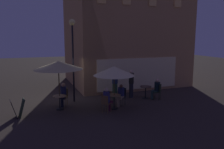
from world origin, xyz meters
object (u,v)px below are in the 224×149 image
(cafe_table_2, at_px, (146,90))
(cafe_chair_3, at_px, (159,90))
(patio_umbrella_0, at_px, (114,71))
(cafe_chair_2, at_px, (64,95))
(cafe_table_1, at_px, (60,100))
(patron_seated_2, at_px, (63,93))
(street_lamp_near_corner, at_px, (73,43))
(patio_umbrella_1, at_px, (58,65))
(patron_standing_5, at_px, (131,84))
(patron_standing_4, at_px, (115,84))
(patron_seated_1, at_px, (121,94))
(cafe_chair_1, at_px, (122,95))
(patron_seated_0, at_px, (107,99))
(patron_seated_3, at_px, (156,88))
(cafe_table_0, at_px, (114,99))
(menu_sandwich_board, at_px, (18,108))
(cafe_chair_0, at_px, (106,102))

(cafe_table_2, relative_size, cafe_chair_3, 0.80)
(patio_umbrella_0, xyz_separation_m, cafe_chair_2, (-2.33, 1.61, -1.44))
(cafe_table_1, height_order, cafe_chair_2, cafe_chair_2)
(cafe_chair_2, bearing_deg, patron_seated_2, 0.00)
(street_lamp_near_corner, distance_m, patio_umbrella_1, 1.92)
(patron_standing_5, bearing_deg, patron_seated_2, -90.46)
(cafe_chair_2, bearing_deg, patron_standing_4, 121.31)
(patio_umbrella_0, height_order, patron_standing_5, patio_umbrella_0)
(cafe_chair_3, height_order, patron_seated_1, patron_seated_1)
(patio_umbrella_0, bearing_deg, cafe_table_1, 161.54)
(cafe_chair_1, distance_m, cafe_chair_2, 3.19)
(cafe_table_1, relative_size, patron_seated_0, 0.58)
(patio_umbrella_1, height_order, patron_seated_3, patio_umbrella_1)
(cafe_table_2, relative_size, cafe_chair_2, 0.81)
(patron_seated_0, bearing_deg, cafe_table_0, -0.00)
(street_lamp_near_corner, xyz_separation_m, patron_seated_2, (-0.72, -0.64, -2.67))
(cafe_table_0, distance_m, patron_standing_4, 2.16)
(menu_sandwich_board, xyz_separation_m, cafe_chair_3, (7.78, 0.34, 0.13))
(patron_seated_2, height_order, patron_seated_3, patron_seated_3)
(cafe_chair_0, bearing_deg, patron_seated_1, -0.34)
(cafe_table_2, relative_size, patron_seated_0, 0.59)
(cafe_chair_2, bearing_deg, cafe_table_2, 110.78)
(patio_umbrella_1, bearing_deg, patio_umbrella_0, -18.46)
(cafe_table_0, relative_size, patio_umbrella_1, 0.30)
(cafe_chair_1, distance_m, patron_seated_0, 1.48)
(cafe_table_0, height_order, cafe_table_2, cafe_table_0)
(cafe_chair_3, bearing_deg, patron_seated_3, 0.00)
(cafe_chair_0, bearing_deg, cafe_table_0, -0.00)
(cafe_table_2, bearing_deg, cafe_chair_0, -151.20)
(patron_seated_2, xyz_separation_m, patron_standing_5, (4.20, 0.27, 0.16))
(cafe_table_2, distance_m, patron_seated_1, 2.19)
(patio_umbrella_0, height_order, cafe_chair_1, patio_umbrella_0)
(menu_sandwich_board, distance_m, cafe_chair_3, 7.79)
(cafe_table_0, relative_size, cafe_chair_1, 0.78)
(patron_seated_2, distance_m, patron_standing_5, 4.21)
(patron_seated_1, bearing_deg, cafe_chair_3, 149.96)
(patron_standing_5, bearing_deg, cafe_chair_1, -46.52)
(cafe_chair_0, relative_size, cafe_chair_1, 0.94)
(cafe_chair_3, bearing_deg, patio_umbrella_0, 57.29)
(cafe_table_2, distance_m, patio_umbrella_0, 3.20)
(cafe_chair_0, bearing_deg, patron_standing_4, 22.00)
(patron_standing_5, bearing_deg, patron_seated_1, -47.37)
(patio_umbrella_0, relative_size, cafe_chair_2, 2.44)
(cafe_chair_0, relative_size, cafe_chair_3, 0.97)
(patio_umbrella_0, distance_m, patron_standing_5, 2.76)
(cafe_chair_2, bearing_deg, street_lamp_near_corner, 152.61)
(patio_umbrella_1, xyz_separation_m, patron_standing_5, (4.47, 0.86, -1.43))
(cafe_table_2, xyz_separation_m, patron_standing_4, (-1.73, 0.70, 0.37))
(patio_umbrella_0, distance_m, patron_seated_1, 1.49)
(cafe_table_0, distance_m, patron_seated_1, 0.68)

